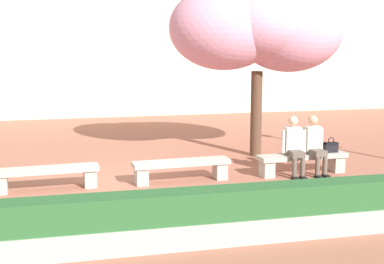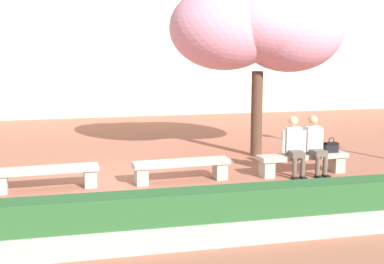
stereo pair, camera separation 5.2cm
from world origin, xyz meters
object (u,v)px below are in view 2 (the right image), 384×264
at_px(stone_bench_near_east, 303,160).
at_px(person_seated_right, 315,143).
at_px(stone_bench_near_west, 46,174).
at_px(cherry_tree_main, 258,28).
at_px(handbag, 331,147).
at_px(person_seated_left, 294,144).
at_px(stone_bench_center, 181,167).

bearing_deg(stone_bench_near_east, person_seated_right, -12.57).
bearing_deg(stone_bench_near_west, cherry_tree_main, 22.18).
xyz_separation_m(stone_bench_near_west, handbag, (6.10, 0.03, 0.27)).
height_order(stone_bench_near_west, stone_bench_near_east, same).
relative_size(stone_bench_near_east, cherry_tree_main, 0.47).
xyz_separation_m(stone_bench_near_east, person_seated_right, (0.24, -0.05, 0.39)).
relative_size(stone_bench_near_west, person_seated_left, 1.59).
xyz_separation_m(person_seated_right, handbag, (0.44, 0.08, -0.12)).
xyz_separation_m(person_seated_left, handbag, (0.92, 0.08, -0.12)).
bearing_deg(person_seated_left, stone_bench_center, 178.76).
xyz_separation_m(person_seated_left, cherry_tree_main, (-0.09, 2.13, 2.49)).
height_order(stone_bench_near_west, person_seated_left, person_seated_left).
relative_size(stone_bench_center, stone_bench_near_east, 1.00).
relative_size(person_seated_right, cherry_tree_main, 0.29).
height_order(stone_bench_near_east, person_seated_left, person_seated_left).
distance_m(stone_bench_near_east, person_seated_left, 0.46).
distance_m(stone_bench_center, person_seated_right, 2.97).
xyz_separation_m(person_seated_left, person_seated_right, (0.48, 0.00, 0.00)).
xyz_separation_m(stone_bench_center, person_seated_right, (2.95, -0.05, 0.39)).
xyz_separation_m(stone_bench_near_west, cherry_tree_main, (5.09, 2.07, 2.88)).
height_order(stone_bench_near_west, cherry_tree_main, cherry_tree_main).
relative_size(stone_bench_near_west, stone_bench_near_east, 1.00).
bearing_deg(stone_bench_center, handbag, 0.46).
relative_size(stone_bench_near_east, handbag, 6.04).
distance_m(stone_bench_near_west, stone_bench_center, 2.71).
xyz_separation_m(stone_bench_near_east, handbag, (0.68, 0.03, 0.27)).
xyz_separation_m(stone_bench_near_west, person_seated_left, (5.18, -0.05, 0.39)).
bearing_deg(stone_bench_near_west, stone_bench_near_east, 0.00).
height_order(stone_bench_center, person_seated_left, person_seated_left).
distance_m(stone_bench_center, person_seated_left, 2.50).
relative_size(stone_bench_center, person_seated_left, 1.59).
bearing_deg(handbag, stone_bench_near_west, -179.74).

